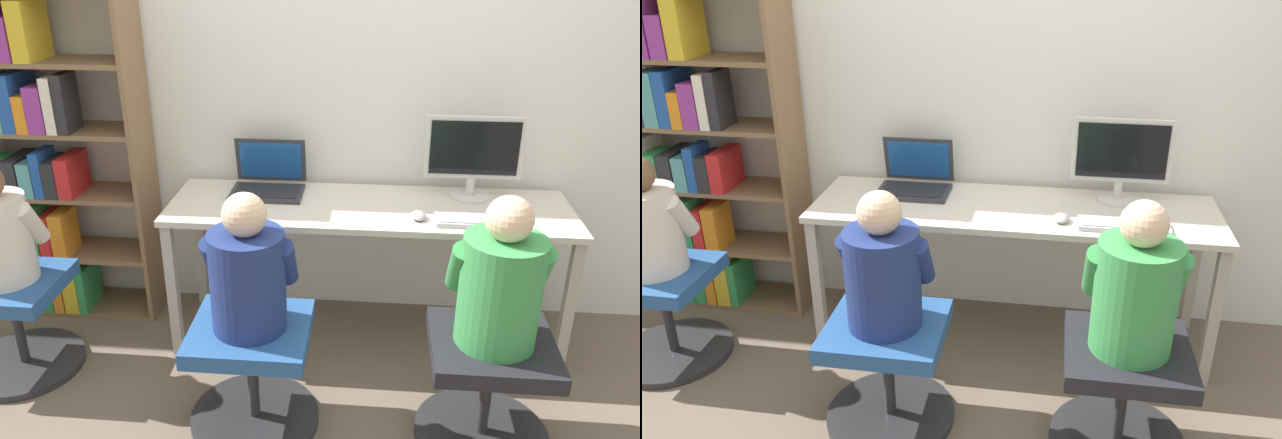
# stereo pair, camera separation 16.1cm
# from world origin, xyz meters

# --- Properties ---
(ground_plane) EXTENTS (14.00, 14.00, 0.00)m
(ground_plane) POSITION_xyz_m (0.00, 0.00, 0.00)
(ground_plane) COLOR brown
(wall_back) EXTENTS (10.00, 0.05, 2.60)m
(wall_back) POSITION_xyz_m (0.00, 0.63, 1.30)
(wall_back) COLOR silver
(wall_back) RESTS_ON ground_plane
(desk) EXTENTS (1.94, 0.57, 0.74)m
(desk) POSITION_xyz_m (0.00, 0.28, 0.66)
(desk) COLOR beige
(desk) RESTS_ON ground_plane
(desktop_monitor) EXTENTS (0.47, 0.19, 0.41)m
(desktop_monitor) POSITION_xyz_m (0.50, 0.43, 0.96)
(desktop_monitor) COLOR beige
(desktop_monitor) RESTS_ON desk
(laptop) EXTENTS (0.36, 0.29, 0.25)m
(laptop) POSITION_xyz_m (-0.51, 0.42, 0.80)
(laptop) COLOR #2D2D30
(laptop) RESTS_ON desk
(keyboard) EXTENTS (0.40, 0.14, 0.03)m
(keyboard) POSITION_xyz_m (0.50, 0.12, 0.76)
(keyboard) COLOR #B2B2B7
(keyboard) RESTS_ON desk
(computer_mouse_by_keyboard) EXTENTS (0.07, 0.10, 0.03)m
(computer_mouse_by_keyboard) POSITION_xyz_m (0.23, 0.15, 0.76)
(computer_mouse_by_keyboard) COLOR #99999E
(computer_mouse_by_keyboard) RESTS_ON desk
(office_chair_left) EXTENTS (0.56, 0.56, 0.49)m
(office_chair_left) POSITION_xyz_m (0.51, -0.43, 0.27)
(office_chair_left) COLOR #262628
(office_chair_left) RESTS_ON ground_plane
(office_chair_right) EXTENTS (0.56, 0.56, 0.49)m
(office_chair_right) POSITION_xyz_m (-0.46, -0.41, 0.27)
(office_chair_right) COLOR #262628
(office_chair_right) RESTS_ON ground_plane
(person_at_monitor) EXTENTS (0.38, 0.32, 0.60)m
(person_at_monitor) POSITION_xyz_m (0.51, -0.42, 0.74)
(person_at_monitor) COLOR #388C47
(person_at_monitor) RESTS_ON office_chair_left
(person_at_laptop) EXTENTS (0.37, 0.30, 0.58)m
(person_at_laptop) POSITION_xyz_m (-0.46, -0.41, 0.73)
(person_at_laptop) COLOR navy
(person_at_laptop) RESTS_ON office_chair_right
(bookshelf) EXTENTS (0.91, 0.30, 1.73)m
(bookshelf) POSITION_xyz_m (-1.72, 0.41, 0.85)
(bookshelf) COLOR brown
(bookshelf) RESTS_ON ground_plane
(office_chair_side) EXTENTS (0.56, 0.56, 0.49)m
(office_chair_side) POSITION_xyz_m (-1.65, -0.14, 0.27)
(office_chair_side) COLOR #262628
(office_chair_side) RESTS_ON ground_plane
(person_near_shelf) EXTENTS (0.36, 0.30, 0.56)m
(person_near_shelf) POSITION_xyz_m (-1.65, -0.14, 0.72)
(person_near_shelf) COLOR beige
(person_near_shelf) RESTS_ON office_chair_side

